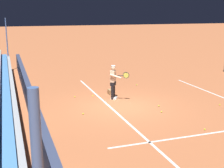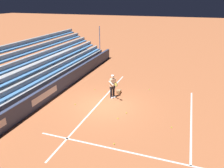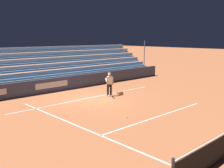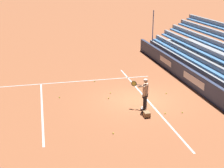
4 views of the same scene
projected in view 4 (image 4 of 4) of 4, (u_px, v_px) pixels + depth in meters
ground_plane at (139, 100)px, 18.12m from camera, size 160.00×160.00×0.00m
court_baseline_white at (147, 99)px, 18.22m from camera, size 12.00×0.10×0.01m
court_sideline_white at (64, 82)px, 21.05m from camera, size 0.10×12.00×0.01m
court_service_line_white at (42, 109)px, 16.95m from camera, size 8.22×0.10×0.01m
back_wall_sponsor_board at (203, 86)px, 18.80m from camera, size 23.66×0.25×1.10m
tennis_player at (145, 94)px, 16.58m from camera, size 0.96×0.83×1.71m
ball_box_cardboard at (147, 114)px, 15.97m from camera, size 0.40×0.30×0.26m
tennis_ball_by_box at (113, 133)px, 14.28m from camera, size 0.07×0.07×0.07m
tennis_ball_near_player at (95, 81)px, 21.17m from camera, size 0.07×0.07×0.07m
tennis_ball_far_right at (59, 97)px, 18.40m from camera, size 0.07×0.07×0.07m
tennis_ball_midcourt at (165, 113)px, 16.30m from camera, size 0.07×0.07×0.07m
tennis_ball_toward_net at (108, 98)px, 18.28m from camera, size 0.07×0.07×0.07m
tennis_ball_on_baseline at (182, 113)px, 16.40m from camera, size 0.07×0.07×0.07m
tennis_ball_stray_back at (166, 93)px, 19.01m from camera, size 0.07×0.07×0.07m
tennis_ball_far_left at (110, 93)px, 19.10m from camera, size 0.07×0.07×0.07m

